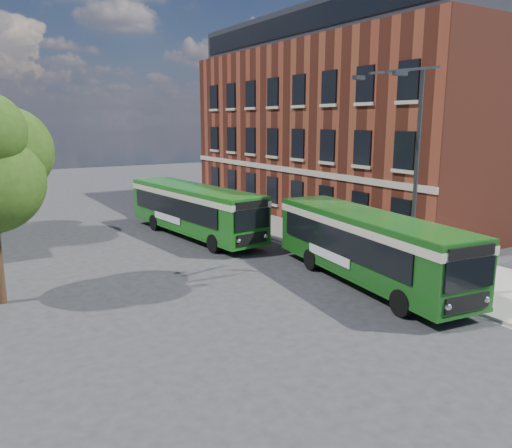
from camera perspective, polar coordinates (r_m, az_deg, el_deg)
ground at (r=21.23m, az=3.54°, el=-7.15°), size 120.00×120.00×0.00m
pavement at (r=31.43m, az=5.62°, el=-0.80°), size 6.00×48.00×0.15m
kerb_line at (r=29.74m, az=0.93°, el=-1.61°), size 0.12×48.00×0.01m
brick_office at (r=38.24m, az=10.69°, el=11.69°), size 12.10×26.00×14.20m
street_lamp at (r=21.96m, az=17.23°, el=5.79°), size 2.96×2.38×9.00m
bus_stop_sign at (r=21.76m, az=22.38°, el=-3.42°), size 0.35×0.08×2.52m
bus_front at (r=21.69m, az=12.64°, el=-1.98°), size 3.88×11.20×3.02m
bus_rear at (r=30.10m, az=-7.11°, el=2.02°), size 3.74×11.90×3.02m
pedestrian_a at (r=21.56m, az=25.01°, el=-5.46°), size 0.58×0.41×1.50m
pedestrian_b at (r=24.13m, az=17.12°, el=-2.83°), size 0.94×0.78×1.74m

